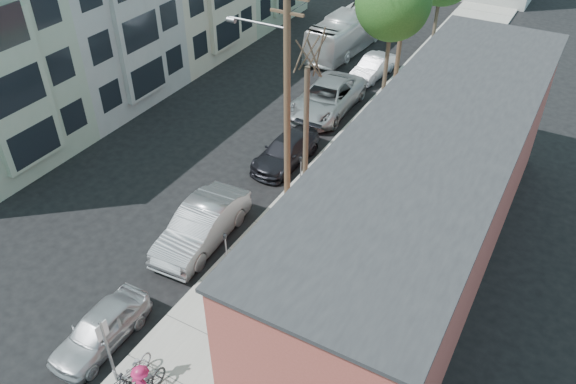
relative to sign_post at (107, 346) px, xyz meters
The scene contains 21 objects.
ground 5.74m from the sign_post, 115.60° to the left, with size 120.00×120.00×0.00m, color black.
sidewalk 16.11m from the sign_post, 83.19° to the left, with size 4.50×58.00×0.15m, color #9E9C92.
cafe_building 12.01m from the sign_post, 56.16° to the left, with size 6.60×20.20×6.61m.
apartment_row 23.80m from the sign_post, 126.91° to the left, with size 6.30×32.00×9.00m.
sign_post is the anchor object (origin of this frame).
parking_meter_near 6.47m from the sign_post, 90.89° to the left, with size 0.14×0.14×1.24m.
parking_meter_far 12.72m from the sign_post, 90.45° to the left, with size 0.14×0.14×1.24m.
utility_pole_near 11.59m from the sign_post, 89.79° to the left, with size 3.57×0.28×10.00m.
tree_bare 12.17m from the sign_post, 87.87° to the left, with size 0.24×0.24×6.14m.
tree_leafy_mid 22.26m from the sign_post, 88.82° to the left, with size 4.04×4.04×7.96m.
patio_chair_a 4.76m from the sign_post, 35.11° to the left, with size 0.50×0.50×0.88m, color #144930, non-canonical shape.
patio_chair_b 4.84m from the sign_post, 35.07° to the left, with size 0.50×0.50×0.88m, color #144930, non-canonical shape.
patron_green 5.70m from the sign_post, 59.83° to the left, with size 0.86×0.67×1.77m, color #2B6D4F.
cyclist 1.58m from the sign_post, ahead, with size 0.97×0.56×1.51m, color #9A1644.
parked_bike_b 1.35m from the sign_post, 26.40° to the left, with size 0.62×1.77×0.93m, color gray.
car_0 2.18m from the sign_post, 147.24° to the left, with size 1.57×3.90×1.33m, color #AEAFB6.
car_1 7.18m from the sign_post, 103.34° to the left, with size 1.82×5.21×1.72m, color gray.
car_2 13.96m from the sign_post, 96.40° to the left, with size 1.85×4.56×1.32m, color black.
car_3 19.81m from the sign_post, 96.22° to the left, with size 2.83×6.13×1.70m, color #95989C.
car_4 25.35m from the sign_post, 93.51° to the left, with size 1.42×4.08×1.35m, color #B9B9C2.
bus 29.41m from the sign_post, 99.37° to the left, with size 2.29×9.79×2.73m, color white.
Camera 1 is at (12.44, -11.67, 15.77)m, focal length 35.00 mm.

